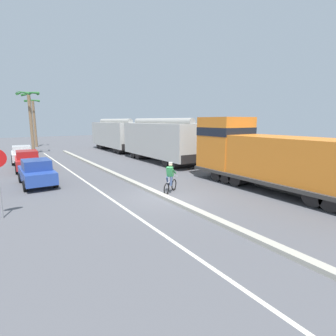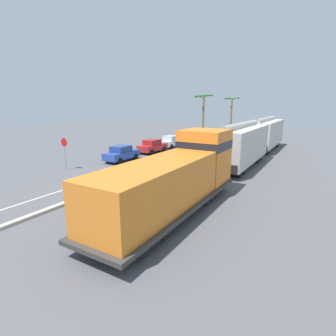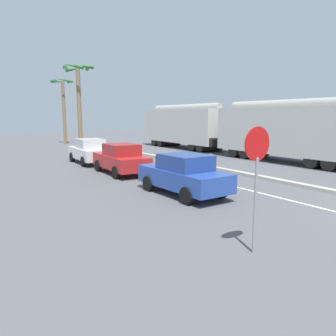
{
  "view_description": "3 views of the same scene",
  "coord_description": "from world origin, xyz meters",
  "px_view_note": "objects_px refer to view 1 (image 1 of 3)",
  "views": [
    {
      "loc": [
        -6.98,
        -11.31,
        3.99
      ],
      "look_at": [
        1.51,
        1.79,
        1.14
      ],
      "focal_mm": 28.0,
      "sensor_mm": 36.0,
      "label": 1
    },
    {
      "loc": [
        12.73,
        -14.14,
        5.8
      ],
      "look_at": [
        3.98,
        0.55,
        1.63
      ],
      "focal_mm": 28.0,
      "sensor_mm": 36.0,
      "label": 2
    },
    {
      "loc": [
        -12.69,
        -3.82,
        3.11
      ],
      "look_at": [
        -4.96,
        7.9,
        0.86
      ],
      "focal_mm": 35.0,
      "sensor_mm": 36.0,
      "label": 3
    }
  ],
  "objects_px": {
    "parked_car_red": "(27,160)",
    "palm_tree_far": "(34,113)",
    "locomotive": "(269,159)",
    "hopper_car_lead": "(160,140)",
    "hopper_car_middle": "(115,135)",
    "parked_car_blue": "(37,172)",
    "cyclist": "(170,178)",
    "parked_car_white": "(22,154)",
    "palm_tree_near": "(30,109)"
  },
  "relations": [
    {
      "from": "palm_tree_near",
      "to": "palm_tree_far",
      "type": "xyz_separation_m",
      "value": [
        1.4,
        9.48,
        -0.32
      ]
    },
    {
      "from": "locomotive",
      "to": "parked_car_red",
      "type": "xyz_separation_m",
      "value": [
        -11.29,
        14.13,
        -0.98
      ]
    },
    {
      "from": "cyclist",
      "to": "palm_tree_far",
      "type": "bearing_deg",
      "value": 95.22
    },
    {
      "from": "hopper_car_middle",
      "to": "cyclist",
      "type": "distance_m",
      "value": 22.01
    },
    {
      "from": "parked_car_blue",
      "to": "parked_car_red",
      "type": "bearing_deg",
      "value": 89.99
    },
    {
      "from": "parked_car_red",
      "to": "palm_tree_far",
      "type": "xyz_separation_m",
      "value": [
        3.02,
        20.87,
        4.16
      ]
    },
    {
      "from": "parked_car_blue",
      "to": "parked_car_white",
      "type": "relative_size",
      "value": 0.99
    },
    {
      "from": "parked_car_white",
      "to": "palm_tree_far",
      "type": "relative_size",
      "value": 0.59
    },
    {
      "from": "palm_tree_far",
      "to": "hopper_car_middle",
      "type": "bearing_deg",
      "value": -53.68
    },
    {
      "from": "palm_tree_near",
      "to": "palm_tree_far",
      "type": "distance_m",
      "value": 9.59
    },
    {
      "from": "hopper_car_lead",
      "to": "hopper_car_middle",
      "type": "relative_size",
      "value": 1.0
    },
    {
      "from": "locomotive",
      "to": "parked_car_white",
      "type": "height_order",
      "value": "locomotive"
    },
    {
      "from": "hopper_car_lead",
      "to": "parked_car_red",
      "type": "bearing_deg",
      "value": 170.07
    },
    {
      "from": "locomotive",
      "to": "hopper_car_lead",
      "type": "height_order",
      "value": "locomotive"
    },
    {
      "from": "parked_car_red",
      "to": "palm_tree_far",
      "type": "height_order",
      "value": "palm_tree_far"
    },
    {
      "from": "parked_car_red",
      "to": "palm_tree_near",
      "type": "xyz_separation_m",
      "value": [
        1.62,
        11.39,
        4.49
      ]
    },
    {
      "from": "locomotive",
      "to": "hopper_car_lead",
      "type": "xyz_separation_m",
      "value": [
        -0.0,
        12.16,
        0.28
      ]
    },
    {
      "from": "locomotive",
      "to": "parked_car_blue",
      "type": "height_order",
      "value": "locomotive"
    },
    {
      "from": "hopper_car_lead",
      "to": "parked_car_blue",
      "type": "xyz_separation_m",
      "value": [
        -11.29,
        -3.77,
        -1.26
      ]
    },
    {
      "from": "palm_tree_near",
      "to": "locomotive",
      "type": "bearing_deg",
      "value": -69.25
    },
    {
      "from": "parked_car_white",
      "to": "palm_tree_far",
      "type": "height_order",
      "value": "palm_tree_far"
    },
    {
      "from": "hopper_car_lead",
      "to": "hopper_car_middle",
      "type": "distance_m",
      "value": 11.6
    },
    {
      "from": "parked_car_blue",
      "to": "parked_car_white",
      "type": "xyz_separation_m",
      "value": [
        -0.04,
        10.42,
        0.0
      ]
    },
    {
      "from": "hopper_car_lead",
      "to": "parked_car_blue",
      "type": "distance_m",
      "value": 11.97
    },
    {
      "from": "palm_tree_far",
      "to": "parked_car_blue",
      "type": "bearing_deg",
      "value": -96.48
    },
    {
      "from": "locomotive",
      "to": "parked_car_red",
      "type": "height_order",
      "value": "locomotive"
    },
    {
      "from": "hopper_car_middle",
      "to": "parked_car_red",
      "type": "height_order",
      "value": "hopper_car_middle"
    },
    {
      "from": "parked_car_white",
      "to": "palm_tree_far",
      "type": "bearing_deg",
      "value": 79.28
    },
    {
      "from": "parked_car_red",
      "to": "parked_car_white",
      "type": "relative_size",
      "value": 1.0
    },
    {
      "from": "parked_car_white",
      "to": "hopper_car_middle",
      "type": "bearing_deg",
      "value": 23.61
    },
    {
      "from": "hopper_car_lead",
      "to": "hopper_car_middle",
      "type": "height_order",
      "value": "same"
    },
    {
      "from": "hopper_car_lead",
      "to": "palm_tree_far",
      "type": "relative_size",
      "value": 1.48
    },
    {
      "from": "locomotive",
      "to": "hopper_car_middle",
      "type": "bearing_deg",
      "value": 90.0
    },
    {
      "from": "hopper_car_lead",
      "to": "hopper_car_middle",
      "type": "bearing_deg",
      "value": 90.0
    },
    {
      "from": "parked_car_red",
      "to": "cyclist",
      "type": "xyz_separation_m",
      "value": [
        6.0,
        -11.71,
        0.0
      ]
    },
    {
      "from": "hopper_car_middle",
      "to": "parked_car_white",
      "type": "relative_size",
      "value": 2.49
    },
    {
      "from": "hopper_car_lead",
      "to": "parked_car_red",
      "type": "height_order",
      "value": "hopper_car_lead"
    },
    {
      "from": "hopper_car_middle",
      "to": "palm_tree_near",
      "type": "bearing_deg",
      "value": 169.64
    },
    {
      "from": "parked_car_blue",
      "to": "cyclist",
      "type": "relative_size",
      "value": 2.47
    },
    {
      "from": "hopper_car_lead",
      "to": "palm_tree_near",
      "type": "bearing_deg",
      "value": 125.88
    },
    {
      "from": "palm_tree_near",
      "to": "parked_car_white",
      "type": "bearing_deg",
      "value": -103.91
    },
    {
      "from": "hopper_car_lead",
      "to": "cyclist",
      "type": "xyz_separation_m",
      "value": [
        -5.29,
        -9.73,
        -1.26
      ]
    },
    {
      "from": "locomotive",
      "to": "parked_car_blue",
      "type": "distance_m",
      "value": 14.1
    },
    {
      "from": "hopper_car_lead",
      "to": "palm_tree_far",
      "type": "distance_m",
      "value": 24.47
    },
    {
      "from": "hopper_car_middle",
      "to": "parked_car_blue",
      "type": "bearing_deg",
      "value": -126.3
    },
    {
      "from": "locomotive",
      "to": "palm_tree_far",
      "type": "height_order",
      "value": "palm_tree_far"
    },
    {
      "from": "hopper_car_middle",
      "to": "palm_tree_far",
      "type": "relative_size",
      "value": 1.48
    },
    {
      "from": "hopper_car_middle",
      "to": "parked_car_white",
      "type": "bearing_deg",
      "value": -156.39
    },
    {
      "from": "hopper_car_middle",
      "to": "parked_car_blue",
      "type": "distance_m",
      "value": 19.11
    },
    {
      "from": "parked_car_red",
      "to": "palm_tree_far",
      "type": "bearing_deg",
      "value": 81.76
    }
  ]
}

